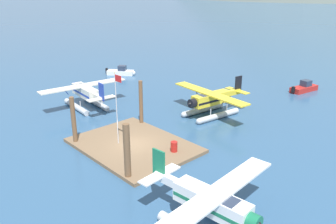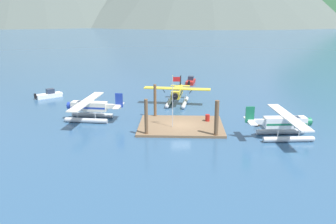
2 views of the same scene
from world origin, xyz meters
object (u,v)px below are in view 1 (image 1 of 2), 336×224
at_px(boat_red_open_north, 305,88).
at_px(mooring_buoy, 226,183).
at_px(seaplane_yellow_bow_centre, 211,102).
at_px(fuel_drum, 174,147).
at_px(boat_white_open_west, 121,72).
at_px(flagpole, 117,101).
at_px(seaplane_cream_port_fwd, 85,94).
at_px(seaplane_white_stbd_aft, 212,208).

bearing_deg(boat_red_open_north, mooring_buoy, -73.88).
bearing_deg(seaplane_yellow_bow_centre, fuel_drum, -66.77).
height_order(boat_red_open_north, boat_white_open_west, same).
relative_size(flagpole, seaplane_cream_port_fwd, 0.62).
bearing_deg(mooring_buoy, fuel_drum, 171.79).
bearing_deg(boat_white_open_west, mooring_buoy, -23.58).
xyz_separation_m(flagpole, seaplane_yellow_bow_centre, (0.33, 12.06, -2.73)).
bearing_deg(boat_red_open_north, fuel_drum, -86.70).
distance_m(flagpole, fuel_drum, 6.22).
distance_m(boat_red_open_north, boat_white_open_west, 27.69).
bearing_deg(mooring_buoy, boat_white_open_west, 156.42).
bearing_deg(flagpole, seaplane_white_stbd_aft, -11.51).
relative_size(seaplane_white_stbd_aft, seaplane_yellow_bow_centre, 1.00).
xyz_separation_m(boat_red_open_north, boat_white_open_west, (-24.51, -12.89, 0.00)).
height_order(fuel_drum, seaplane_yellow_bow_centre, seaplane_yellow_bow_centre).
height_order(mooring_buoy, boat_white_open_west, boat_white_open_west).
relative_size(fuel_drum, seaplane_cream_port_fwd, 0.08).
distance_m(mooring_buoy, boat_white_open_west, 35.25).
relative_size(seaplane_cream_port_fwd, boat_red_open_north, 2.16).
bearing_deg(fuel_drum, mooring_buoy, -8.21).
bearing_deg(flagpole, seaplane_yellow_bow_centre, 88.43).
bearing_deg(fuel_drum, seaplane_white_stbd_aft, -31.29).
bearing_deg(seaplane_cream_port_fwd, mooring_buoy, -4.51).
xyz_separation_m(seaplane_cream_port_fwd, boat_red_open_north, (14.35, 25.25, -1.09)).
xyz_separation_m(seaplane_white_stbd_aft, seaplane_cream_port_fwd, (-24.35, 6.00, 0.00)).
distance_m(seaplane_cream_port_fwd, boat_white_open_west, 16.03).
bearing_deg(seaplane_white_stbd_aft, boat_red_open_north, 107.74).
relative_size(flagpole, seaplane_yellow_bow_centre, 0.62).
xyz_separation_m(seaplane_white_stbd_aft, seaplane_yellow_bow_centre, (-12.58, 14.69, 0.00)).
xyz_separation_m(mooring_buoy, boat_red_open_north, (-7.80, 26.99, 0.07)).
distance_m(flagpole, mooring_buoy, 11.51).
height_order(seaplane_white_stbd_aft, seaplane_yellow_bow_centre, same).
relative_size(fuel_drum, boat_red_open_north, 0.18).
height_order(seaplane_white_stbd_aft, boat_white_open_west, seaplane_white_stbd_aft).
distance_m(mooring_buoy, seaplane_yellow_bow_centre, 14.77).
distance_m(fuel_drum, boat_white_open_west, 29.17).
distance_m(seaplane_white_stbd_aft, seaplane_yellow_bow_centre, 19.34).
xyz_separation_m(fuel_drum, boat_red_open_north, (-1.50, 26.08, -0.25)).
height_order(fuel_drum, boat_white_open_west, boat_white_open_west).
xyz_separation_m(flagpole, seaplane_white_stbd_aft, (12.91, -2.63, -2.73)).
distance_m(seaplane_white_stbd_aft, boat_red_open_north, 32.82).
distance_m(fuel_drum, boat_red_open_north, 26.13).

